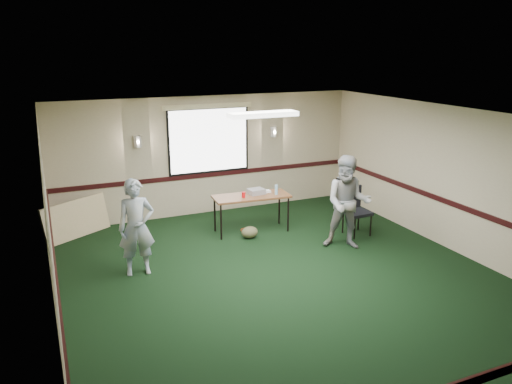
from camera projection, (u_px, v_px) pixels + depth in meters
name	position (u px, v px, depth m)	size (l,w,h in m)	color
ground	(287.00, 282.00, 8.23)	(8.00, 8.00, 0.00)	black
room_shell	(239.00, 162.00, 9.66)	(8.00, 8.02, 8.00)	tan
folding_table	(251.00, 198.00, 10.29)	(1.62, 0.75, 0.79)	#533117
projector	(256.00, 191.00, 10.37)	(0.32, 0.27, 0.11)	gray
game_console	(266.00, 191.00, 10.49)	(0.18, 0.14, 0.04)	white
red_cup	(244.00, 195.00, 10.13)	(0.08, 0.08, 0.11)	red
water_bottle	(276.00, 190.00, 10.32)	(0.06, 0.06, 0.21)	#81B7D4
duffel_bag	(250.00, 232.00, 10.09)	(0.34, 0.26, 0.24)	#4F4F2D
cable_coil	(248.00, 230.00, 10.54)	(0.30, 0.30, 0.02)	#B43A16
folded_table	(76.00, 219.00, 10.10)	(1.48, 0.06, 0.76)	tan
conference_chair	(355.00, 207.00, 10.25)	(0.50, 0.52, 0.98)	black
person_left	(136.00, 227.00, 8.33)	(0.61, 0.40, 1.66)	#446096
person_right	(348.00, 203.00, 9.41)	(0.88, 0.68, 1.81)	slate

